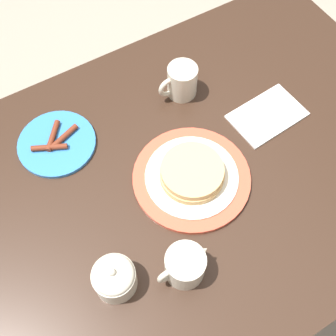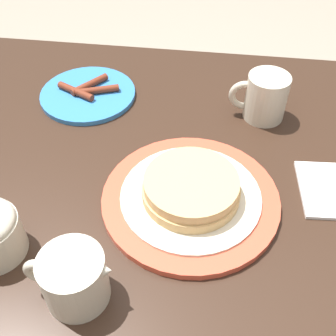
# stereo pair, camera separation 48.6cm
# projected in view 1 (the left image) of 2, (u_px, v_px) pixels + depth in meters

# --- Properties ---
(ground_plane) EXTENTS (8.00, 8.00, 0.00)m
(ground_plane) POSITION_uv_depth(u_px,v_px,m) (176.00, 262.00, 1.63)
(ground_plane) COLOR gray
(dining_table) EXTENTS (1.33, 0.88, 0.73)m
(dining_table) POSITION_uv_depth(u_px,v_px,m) (180.00, 196.00, 1.10)
(dining_table) COLOR #332116
(dining_table) RESTS_ON ground_plane
(pancake_plate) EXTENTS (0.28, 0.28, 0.05)m
(pancake_plate) POSITION_uv_depth(u_px,v_px,m) (192.00, 175.00, 0.98)
(pancake_plate) COLOR #DB5138
(pancake_plate) RESTS_ON dining_table
(side_plate_bacon) EXTENTS (0.19, 0.19, 0.02)m
(side_plate_bacon) POSITION_uv_depth(u_px,v_px,m) (57.00, 143.00, 1.04)
(side_plate_bacon) COLOR #337AC6
(side_plate_bacon) RESTS_ON dining_table
(coffee_mug) EXTENTS (0.11, 0.08, 0.09)m
(coffee_mug) POSITION_uv_depth(u_px,v_px,m) (181.00, 81.00, 1.08)
(coffee_mug) COLOR beige
(coffee_mug) RESTS_ON dining_table
(creamer_pitcher) EXTENTS (0.12, 0.08, 0.09)m
(creamer_pitcher) POSITION_uv_depth(u_px,v_px,m) (185.00, 265.00, 0.85)
(creamer_pitcher) COLOR beige
(creamer_pitcher) RESTS_ON dining_table
(sugar_bowl) EXTENTS (0.09, 0.09, 0.09)m
(sugar_bowl) POSITION_uv_depth(u_px,v_px,m) (114.00, 278.00, 0.84)
(sugar_bowl) COLOR beige
(sugar_bowl) RESTS_ON dining_table
(napkin) EXTENTS (0.19, 0.13, 0.01)m
(napkin) POSITION_uv_depth(u_px,v_px,m) (267.00, 115.00, 1.08)
(napkin) COLOR white
(napkin) RESTS_ON dining_table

